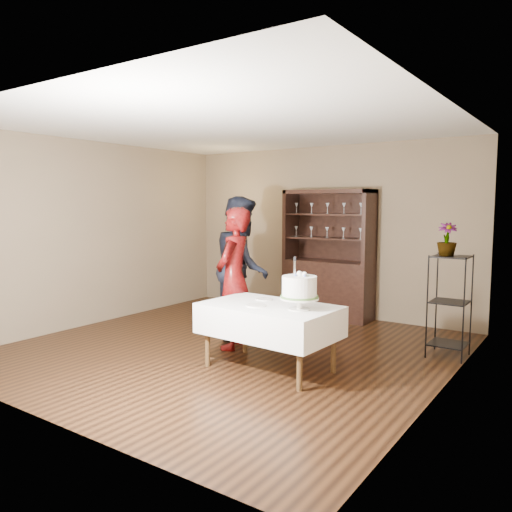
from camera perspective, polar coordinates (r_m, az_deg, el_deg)
The scene contains 14 objects.
floor at distance 6.28m, azimuth -2.84°, elevation -10.54°, with size 5.00×5.00×0.00m, color black.
ceiling at distance 6.09m, azimuth -2.98°, elevation 14.62°, with size 5.00×5.00×0.00m, color silver.
back_wall at distance 8.16m, azimuth 7.84°, elevation 2.88°, with size 5.00×0.02×2.70m, color brown.
wall_left at distance 7.81m, azimuth -17.65°, elevation 2.52°, with size 0.02×5.00×2.70m, color brown.
wall_right at distance 4.94m, azimuth 20.81°, elevation 0.54°, with size 0.02×5.00×2.70m, color brown.
china_hutch at distance 7.92m, azimuth 8.26°, elevation -2.21°, with size 1.40×0.48×2.00m.
plant_etagere at distance 6.24m, azimuth 21.24°, elevation -4.89°, with size 0.42×0.42×1.20m.
cake_table at distance 5.39m, azimuth 1.52°, elevation -7.35°, with size 1.47×0.96×0.71m.
woman at distance 6.15m, azimuth -2.54°, elevation -2.55°, with size 0.64×0.42×1.74m, color #370506.
man at distance 6.73m, azimuth -1.57°, elevation -1.21°, with size 0.92×0.71×1.88m, color black.
cake at distance 5.09m, azimuth 4.98°, elevation -3.74°, with size 0.42×0.42×0.55m.
plate_near at distance 5.28m, azimuth 0.02°, elevation -5.68°, with size 0.22×0.22×0.01m, color white.
plate_far at distance 5.62m, azimuth 0.94°, elevation -4.96°, with size 0.19×0.19×0.01m, color white.
potted_plant at distance 6.12m, azimuth 20.99°, elevation 1.79°, with size 0.21×0.21×0.38m, color #497337.
Camera 1 is at (3.66, -4.78, 1.79)m, focal length 35.00 mm.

